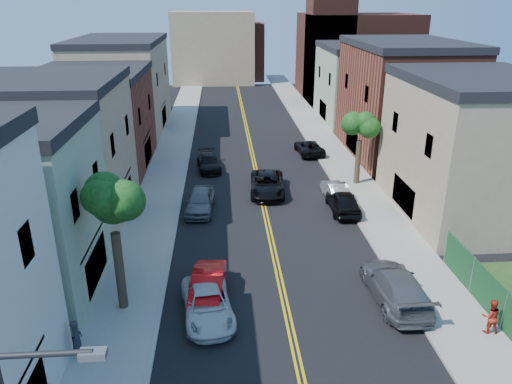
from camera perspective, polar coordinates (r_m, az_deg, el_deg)
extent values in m
cube|color=gray|center=(48.80, -9.86, 4.66)|extent=(3.20, 100.00, 0.15)
cube|color=gray|center=(49.74, 8.62, 5.06)|extent=(3.20, 100.00, 0.15)
cube|color=gray|center=(48.65, -7.80, 4.73)|extent=(0.30, 100.00, 0.15)
cube|color=gray|center=(49.39, 6.63, 5.04)|extent=(0.30, 100.00, 0.15)
cube|color=#998466|center=(34.72, -22.63, 3.92)|extent=(9.00, 10.00, 9.00)
cube|color=brown|center=(45.04, -18.44, 7.62)|extent=(9.00, 12.00, 8.00)
cube|color=#998466|center=(58.31, -15.37, 11.71)|extent=(9.00, 16.00, 9.50)
cube|color=#998466|center=(36.15, 24.01, 4.37)|extent=(9.00, 12.00, 9.00)
cube|color=brown|center=(48.45, 16.63, 9.97)|extent=(9.00, 14.00, 10.00)
cube|color=gray|center=(61.66, 12.10, 12.03)|extent=(9.00, 12.00, 8.50)
cube|color=#4C2319|center=(77.64, 11.54, 15.29)|extent=(16.00, 14.00, 12.00)
cube|color=#4C2319|center=(72.20, 8.66, 19.01)|extent=(6.00, 6.00, 22.00)
cube|color=#998466|center=(88.85, -5.03, 16.39)|extent=(14.00, 8.00, 12.00)
cube|color=brown|center=(92.96, -2.42, 16.06)|extent=(10.00, 8.00, 10.00)
cylinder|color=#36291B|center=(24.24, -15.62, -8.83)|extent=(0.44, 0.44, 3.96)
sphere|color=#0E330E|center=(22.42, -16.72, 0.75)|extent=(5.20, 5.20, 5.20)
sphere|color=#0E330E|center=(21.61, -15.87, 2.99)|extent=(3.90, 3.90, 3.90)
sphere|color=#0E330E|center=(23.19, -17.58, -0.03)|extent=(3.64, 3.64, 3.64)
cylinder|color=#36291B|center=(39.95, 11.80, 3.44)|extent=(0.44, 0.44, 3.52)
sphere|color=#0E330E|center=(38.97, 12.22, 8.67)|extent=(4.40, 4.40, 4.40)
sphere|color=#0E330E|center=(38.61, 13.09, 9.82)|extent=(3.30, 3.30, 3.30)
sphere|color=#0E330E|center=(39.36, 11.37, 8.20)|extent=(3.08, 3.08, 3.08)
cylinder|color=black|center=(10.20, -23.64, -16.96)|extent=(1.80, 0.12, 0.12)
cube|color=slate|center=(9.97, -18.49, -17.50)|extent=(0.50, 0.25, 0.15)
imported|color=red|center=(24.85, -5.67, -11.01)|extent=(1.97, 4.60, 1.47)
imported|color=beige|center=(23.77, -5.69, -12.88)|extent=(2.84, 5.08, 1.34)
imported|color=#5B5F63|center=(34.72, -6.54, -1.01)|extent=(2.22, 4.78, 1.59)
imported|color=black|center=(43.23, -5.52, 3.47)|extent=(2.40, 4.77, 1.33)
imported|color=#505357|center=(25.62, 15.97, -10.49)|extent=(2.44, 5.75, 1.65)
imported|color=black|center=(34.93, 10.13, -1.10)|extent=(1.90, 4.60, 1.56)
imported|color=#9B9DA2|center=(37.14, 9.25, 0.19)|extent=(1.56, 4.13, 1.35)
imported|color=black|center=(47.68, 6.22, 5.19)|extent=(2.58, 4.94, 1.33)
imported|color=black|center=(37.66, 1.33, 0.94)|extent=(2.95, 5.70, 1.54)
imported|color=#27272E|center=(22.30, -20.15, -15.77)|extent=(0.57, 0.73, 1.78)
imported|color=#AA271A|center=(24.68, 25.71, -12.92)|extent=(0.87, 0.72, 1.66)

